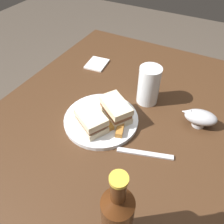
# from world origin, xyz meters

# --- Properties ---
(ground_plane) EXTENTS (6.00, 6.00, 0.00)m
(ground_plane) POSITION_xyz_m (0.00, 0.00, 0.00)
(ground_plane) COLOR #4C4238
(dining_table) EXTENTS (1.16, 0.94, 0.72)m
(dining_table) POSITION_xyz_m (0.00, 0.00, 0.36)
(dining_table) COLOR #422816
(dining_table) RESTS_ON ground
(plate) EXTENTS (0.27, 0.27, 0.02)m
(plate) POSITION_xyz_m (-0.07, 0.05, 0.73)
(plate) COLOR white
(plate) RESTS_ON dining_table
(sandwich_half_left) EXTENTS (0.12, 0.13, 0.06)m
(sandwich_half_left) POSITION_xyz_m (-0.12, 0.06, 0.77)
(sandwich_half_left) COLOR beige
(sandwich_half_left) RESTS_ON plate
(sandwich_half_right) EXTENTS (0.13, 0.14, 0.07)m
(sandwich_half_right) POSITION_xyz_m (-0.03, 0.01, 0.77)
(sandwich_half_right) COLOR beige
(sandwich_half_right) RESTS_ON plate
(potato_wedge_front) EXTENTS (0.06, 0.04, 0.02)m
(potato_wedge_front) POSITION_xyz_m (-0.09, 0.01, 0.75)
(potato_wedge_front) COLOR #B77F33
(potato_wedge_front) RESTS_ON plate
(potato_wedge_middle) EXTENTS (0.06, 0.05, 0.02)m
(potato_wedge_middle) POSITION_xyz_m (-0.09, -0.00, 0.74)
(potato_wedge_middle) COLOR #B77F33
(potato_wedge_middle) RESTS_ON plate
(potato_wedge_back) EXTENTS (0.04, 0.04, 0.02)m
(potato_wedge_back) POSITION_xyz_m (-0.11, 0.04, 0.75)
(potato_wedge_back) COLOR gold
(potato_wedge_back) RESTS_ON plate
(potato_wedge_left_edge) EXTENTS (0.06, 0.04, 0.02)m
(potato_wedge_left_edge) POSITION_xyz_m (-0.09, -0.03, 0.75)
(potato_wedge_left_edge) COLOR #AD702D
(potato_wedge_left_edge) RESTS_ON plate
(pint_glass) EXTENTS (0.08, 0.08, 0.15)m
(pint_glass) POSITION_xyz_m (0.12, -0.05, 0.79)
(pint_glass) COLOR white
(pint_glass) RESTS_ON dining_table
(gravy_boat) EXTENTS (0.08, 0.13, 0.06)m
(gravy_boat) POSITION_xyz_m (0.08, -0.26, 0.76)
(gravy_boat) COLOR #B7B7BC
(gravy_boat) RESTS_ON dining_table
(cider_bottle) EXTENTS (0.07, 0.07, 0.28)m
(cider_bottle) POSITION_xyz_m (-0.38, -0.17, 0.83)
(cider_bottle) COLOR #47230F
(cider_bottle) RESTS_ON dining_table
(napkin) EXTENTS (0.12, 0.10, 0.01)m
(napkin) POSITION_xyz_m (0.25, 0.26, 0.72)
(napkin) COLOR white
(napkin) RESTS_ON dining_table
(fork) EXTENTS (0.07, 0.18, 0.01)m
(fork) POSITION_xyz_m (-0.13, -0.14, 0.72)
(fork) COLOR silver
(fork) RESTS_ON dining_table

